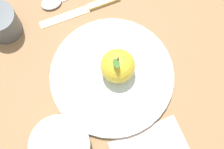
# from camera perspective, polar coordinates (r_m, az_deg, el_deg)

# --- Properties ---
(ground_plane) EXTENTS (2.40, 2.40, 0.00)m
(ground_plane) POSITION_cam_1_polar(r_m,az_deg,el_deg) (0.74, -0.35, 1.54)
(ground_plane) COLOR olive
(dinner_plate) EXTENTS (0.26, 0.26, 0.01)m
(dinner_plate) POSITION_cam_1_polar(r_m,az_deg,el_deg) (0.72, 0.00, -0.27)
(dinner_plate) COLOR silver
(dinner_plate) RESTS_ON ground_plane
(apple) EXTENTS (0.07, 0.07, 0.09)m
(apple) POSITION_cam_1_polar(r_m,az_deg,el_deg) (0.69, 0.96, 1.45)
(apple) COLOR gold
(apple) RESTS_ON dinner_plate
(side_bowl) EXTENTS (0.12, 0.12, 0.04)m
(side_bowl) POSITION_cam_1_polar(r_m,az_deg,el_deg) (0.69, -8.73, -11.78)
(side_bowl) COLOR #B2C6B2
(side_bowl) RESTS_ON ground_plane
(cup) EXTENTS (0.07, 0.07, 0.07)m
(cup) POSITION_cam_1_polar(r_m,az_deg,el_deg) (0.77, -18.01, 8.64)
(cup) COLOR #4C5156
(cup) RESTS_ON ground_plane
(knife) EXTENTS (0.14, 0.15, 0.01)m
(knife) POSITION_cam_1_polar(r_m,az_deg,el_deg) (0.79, -4.12, 11.09)
(knife) COLOR #D8B766
(knife) RESTS_ON ground_plane
(spoon) EXTENTS (0.14, 0.15, 0.01)m
(spoon) POSITION_cam_1_polar(r_m,az_deg,el_deg) (0.80, -8.75, 12.32)
(spoon) COLOR silver
(spoon) RESTS_ON ground_plane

